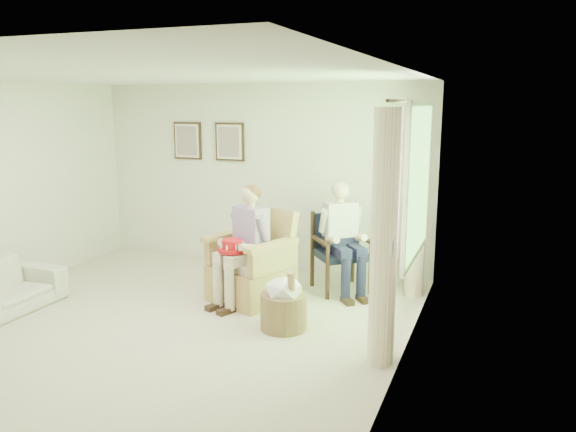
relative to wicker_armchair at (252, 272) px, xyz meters
The scene contains 15 objects.
floor 1.46m from the wicker_armchair, 112.37° to the right, with size 5.50×5.50×0.00m, color beige.
back_wall 1.81m from the wicker_armchair, 110.50° to the left, with size 5.00×0.04×2.60m, color silver.
right_wall 2.54m from the wicker_armchair, 33.72° to the right, with size 0.04×5.50×2.60m, color silver.
ceiling 2.66m from the wicker_armchair, 112.37° to the right, with size 5.00×5.50×0.02m, color white.
window 2.29m from the wicker_armchair, ahead, with size 0.13×2.50×1.63m.
curtain_left 2.25m from the wicker_armchair, 31.30° to the right, with size 0.34×0.34×2.30m, color #F8E3C2.
curtain_right 2.15m from the wicker_armchair, 25.93° to the left, with size 0.34×0.34×2.30m, color #F8E3C2.
framed_print_left 2.62m from the wicker_armchair, 140.29° to the left, with size 0.45×0.05×0.55m.
framed_print_right 2.24m from the wicker_armchair, 125.18° to the left, with size 0.45×0.05×0.55m.
wicker_armchair is the anchor object (origin of this frame).
wood_armchair 1.21m from the wicker_armchair, 41.16° to the left, with size 0.62×0.58×0.96m.
person_wicker 0.48m from the wicker_armchair, 90.00° to the right, with size 0.40×0.63×1.37m.
person_dark 1.19m from the wicker_armchair, 34.89° to the left, with size 0.40×0.63×1.36m.
red_hat 0.51m from the wicker_armchair, 106.34° to the right, with size 0.32×0.32×0.14m.
hatbox 0.99m from the wicker_armchair, 45.88° to the right, with size 0.52×0.52×0.72m.
Camera 1 is at (3.27, -4.57, 2.33)m, focal length 35.00 mm.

